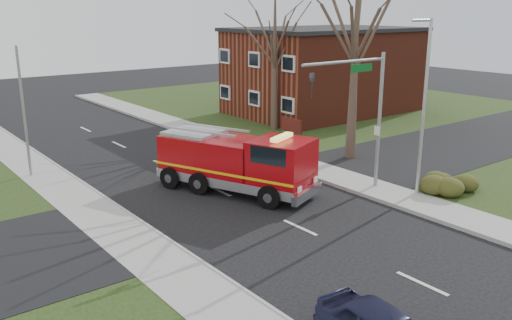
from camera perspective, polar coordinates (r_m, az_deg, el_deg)
ground at (r=22.76m, az=4.66°, el=-7.13°), size 120.00×120.00×0.00m
sidewalk_right at (r=27.06m, az=14.45°, el=-3.66°), size 2.40×80.00×0.15m
sidewalk_left at (r=19.46m, az=-9.25°, el=-11.20°), size 2.40×80.00×0.15m
cross_street_right at (r=42.38m, az=23.81°, el=2.45°), size 30.00×8.00×0.15m
brick_building at (r=47.42m, az=7.17°, el=9.33°), size 15.40×10.40×7.25m
health_center_sign at (r=38.14m, az=3.74°, el=3.66°), size 0.12×2.00×1.40m
hedge_corner at (r=28.57m, az=19.57°, el=-1.99°), size 2.80×2.00×0.90m
bare_tree_near at (r=32.01m, az=10.48°, el=12.94°), size 6.00×6.00×12.00m
bare_tree_far at (r=39.60m, az=2.00°, el=12.32°), size 5.25×5.25×10.50m
traffic_signal_mast at (r=26.11m, az=11.19°, el=6.35°), size 5.29×0.18×6.80m
streetlight_pole at (r=26.42m, az=17.23°, el=5.71°), size 1.48×0.16×8.40m
utility_pole_far at (r=30.80m, az=-23.23°, el=4.49°), size 0.14×0.14×7.00m
fire_engine at (r=26.65m, az=-2.00°, el=-0.39°), size 5.38×8.27×3.16m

